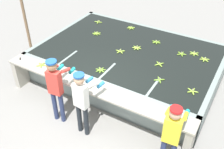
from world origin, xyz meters
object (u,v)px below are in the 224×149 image
object	(u,v)px
banana_bunch_floating_3	(159,80)
banana_bunch_floating_6	(159,64)
worker_1	(82,98)
worker_2	(172,133)
banana_bunch_floating_5	(131,28)
banana_bunch_floating_8	(120,51)
banana_bunch_floating_12	(98,22)
banana_bunch_floating_0	(101,70)
banana_bunch_floating_7	(156,42)
banana_bunch_floating_11	(181,54)
banana_bunch_floating_2	(194,53)
banana_bunch_floating_4	(137,48)
support_post_left	(23,10)
banana_bunch_floating_1	(205,59)
banana_bunch_ledge_0	(41,65)
banana_bunch_floating_9	(97,33)
worker_0	(56,85)
banana_bunch_floating_10	(192,91)
knife_0	(20,60)

from	to	relation	value
banana_bunch_floating_3	banana_bunch_floating_6	world-z (taller)	same
worker_1	worker_2	size ratio (longest dim) A/B	1.02
banana_bunch_floating_3	banana_bunch_floating_5	distance (m)	2.89
banana_bunch_floating_8	banana_bunch_floating_12	bearing A→B (deg)	140.41
banana_bunch_floating_0	banana_bunch_floating_3	xyz separation A→B (m)	(1.45, 0.37, 0.00)
banana_bunch_floating_7	banana_bunch_floating_5	bearing A→B (deg)	156.71
banana_bunch_floating_7	banana_bunch_floating_8	bearing A→B (deg)	-123.45
banana_bunch_floating_11	banana_bunch_floating_12	size ratio (longest dim) A/B	0.99
banana_bunch_floating_2	banana_bunch_floating_4	bearing A→B (deg)	-160.93
banana_bunch_floating_5	support_post_left	bearing A→B (deg)	-145.97
banana_bunch_floating_11	banana_bunch_floating_1	bearing A→B (deg)	4.16
banana_bunch_floating_1	banana_bunch_ledge_0	xyz separation A→B (m)	(-3.62, -2.46, 0.00)
banana_bunch_floating_9	worker_2	bearing A→B (deg)	-38.53
banana_bunch_floating_2	banana_bunch_floating_6	bearing A→B (deg)	-122.61
banana_bunch_floating_3	banana_bunch_floating_12	bearing A→B (deg)	146.71
banana_bunch_ledge_0	support_post_left	size ratio (longest dim) A/B	0.09
worker_0	banana_bunch_floating_2	bearing A→B (deg)	54.90
banana_bunch_floating_4	banana_bunch_ledge_0	bearing A→B (deg)	-130.16
worker_1	banana_bunch_floating_9	distance (m)	3.25
banana_bunch_floating_9	banana_bunch_floating_1	bearing A→B (deg)	3.69
worker_2	banana_bunch_floating_10	size ratio (longest dim) A/B	5.96
banana_bunch_floating_5	banana_bunch_floating_7	bearing A→B (deg)	-23.29
banana_bunch_floating_8	banana_bunch_floating_10	xyz separation A→B (m)	(2.29, -0.71, 0.00)
banana_bunch_floating_12	banana_bunch_floating_2	bearing A→B (deg)	-6.29
banana_bunch_floating_8	banana_bunch_floating_10	world-z (taller)	same
banana_bunch_floating_0	banana_bunch_floating_9	distance (m)	2.03
banana_bunch_floating_9	banana_bunch_floating_10	distance (m)	3.70
banana_bunch_ledge_0	banana_bunch_floating_7	bearing A→B (deg)	51.84
worker_1	banana_bunch_floating_10	size ratio (longest dim) A/B	6.07
banana_bunch_floating_3	worker_1	bearing A→B (deg)	-125.16
banana_bunch_floating_7	worker_0	bearing A→B (deg)	-108.27
worker_0	banana_bunch_floating_4	xyz separation A→B (m)	(0.73, 2.69, -0.16)
banana_bunch_floating_6	knife_0	xyz separation A→B (m)	(-3.32, -1.72, -0.01)
worker_1	knife_0	size ratio (longest dim) A/B	6.11
support_post_left	banana_bunch_floating_12	bearing A→B (deg)	46.70
banana_bunch_floating_3	banana_bunch_ledge_0	distance (m)	3.07
banana_bunch_floating_11	banana_bunch_floating_0	bearing A→B (deg)	-130.20
banana_bunch_floating_9	knife_0	bearing A→B (deg)	-111.73
knife_0	banana_bunch_floating_1	bearing A→B (deg)	30.83
banana_bunch_floating_4	banana_bunch_floating_2	bearing A→B (deg)	19.07
worker_0	banana_bunch_floating_2	xyz separation A→B (m)	(2.26, 3.22, -0.16)
worker_1	knife_0	distance (m)	2.51
banana_bunch_floating_10	banana_bunch_floating_6	bearing A→B (deg)	148.67
worker_2	banana_bunch_floating_12	xyz separation A→B (m)	(-3.94, 3.55, -0.09)
worker_0	banana_bunch_floating_4	bearing A→B (deg)	74.76
banana_bunch_floating_11	knife_0	size ratio (longest dim) A/B	1.00
banana_bunch_floating_10	banana_bunch_floating_11	bearing A→B (deg)	117.00
banana_bunch_floating_5	banana_bunch_floating_11	world-z (taller)	same
knife_0	banana_bunch_floating_11	bearing A→B (deg)	34.49
worker_1	banana_bunch_floating_2	world-z (taller)	worker_1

